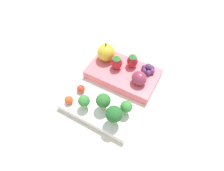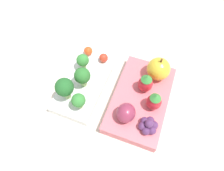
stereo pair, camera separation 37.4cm
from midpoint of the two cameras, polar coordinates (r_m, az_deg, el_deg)
The scene contains 14 objects.
ground_plane at distance 0.50m, azimuth 18.41°, elevation -12.70°, with size 4.00×4.00×0.00m, color beige.
bento_box_savoury at distance 0.48m, azimuth 11.56°, elevation -9.94°, with size 0.21×0.11×0.02m.
bento_box_fruit at distance 0.51m, azimuth 27.44°, elevation -13.90°, with size 0.22×0.14×0.03m.
broccoli_floret_0 at distance 0.41m, azimuth 8.55°, elevation -13.25°, with size 0.04×0.04×0.06m.
broccoli_floret_1 at distance 0.46m, azimuth 11.54°, elevation -3.87°, with size 0.03×0.03×0.05m.
broccoli_floret_2 at distance 0.43m, azimuth 12.82°, elevation -9.19°, with size 0.04×0.04×0.06m.
broccoli_floret_3 at distance 0.42m, azimuth 12.95°, elevation -16.85°, with size 0.03×0.03×0.05m.
cherry_tomato_0 at distance 0.50m, azimuth 11.60°, elevation -0.13°, with size 0.02×0.02×0.02m.
cherry_tomato_1 at distance 0.50m, azimuth 16.42°, elevation -2.37°, with size 0.02×0.02×0.02m.
apple at distance 0.51m, azimuth 31.84°, elevation -5.81°, with size 0.05×0.05×0.06m.
strawberry_0 at distance 0.48m, azimuth 32.40°, elevation -15.16°, with size 0.03×0.03×0.05m.
strawberry_1 at distance 0.49m, azimuth 29.55°, elevation -10.05°, with size 0.03×0.03×0.05m.
plum at distance 0.46m, azimuth 26.25°, elevation -18.88°, with size 0.04×0.04×0.04m.
grape_cluster at distance 0.48m, azimuth 31.76°, elevation -21.01°, with size 0.04×0.04×0.03m.
Camera 2 is at (-0.21, -0.11, 0.43)m, focal length 32.00 mm.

